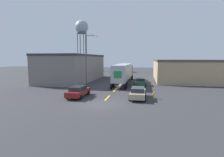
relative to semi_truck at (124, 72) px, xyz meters
The scene contains 11 objects.
ground_plane 17.06m from the semi_truck, 91.46° to the right, with size 160.00×160.00×0.00m, color #333335.
road_centerline 8.30m from the semi_truck, 93.11° to the right, with size 0.20×14.40×0.01m.
warehouse_left 12.41m from the semi_truck, 166.99° to the left, with size 9.46×20.20×5.97m.
warehouse_right 15.67m from the semi_truck, 31.63° to the left, with size 13.72×19.27×4.83m.
semi_truck is the anchor object (origin of this frame).
parked_car_right_near 13.87m from the semi_truck, 75.39° to the right, with size 2.03×4.72×1.45m.
parked_car_right_mid 4.44m from the semi_truck, 32.79° to the right, with size 2.03×4.72×1.45m.
parked_car_left_near 14.65m from the semi_truck, 107.34° to the right, with size 2.03×4.72×1.45m.
water_tower 44.67m from the semi_truck, 122.19° to the left, with size 5.53×5.53×20.87m.
street_lamp 8.23m from the semi_truck, 145.68° to the right, with size 2.39×0.32×9.39m.
fire_hydrant 14.35m from the semi_truck, 67.54° to the right, with size 0.22×0.22×0.93m.
Camera 1 is at (4.86, -18.53, 5.11)m, focal length 28.00 mm.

